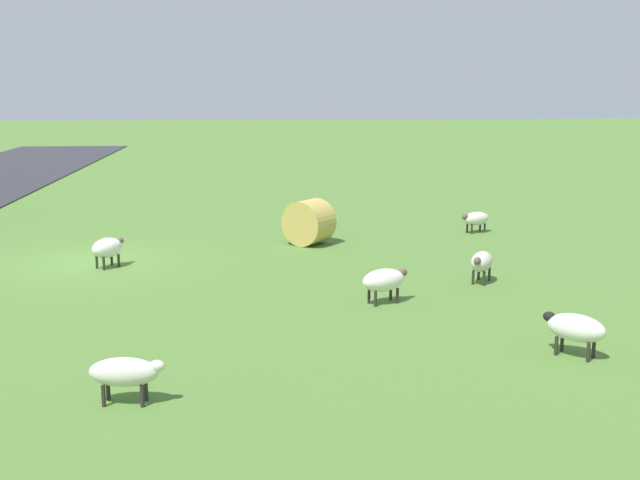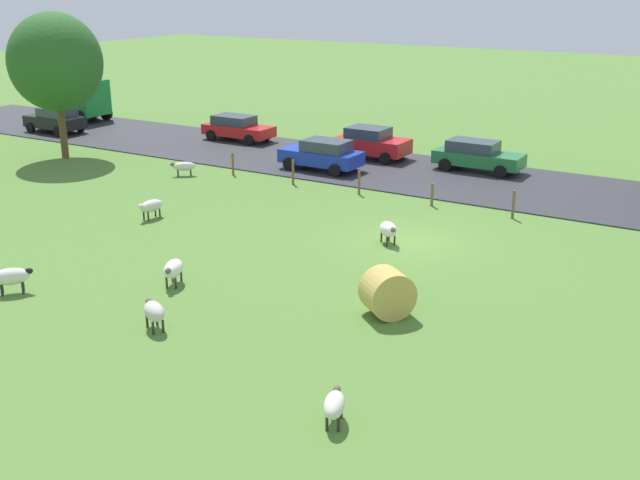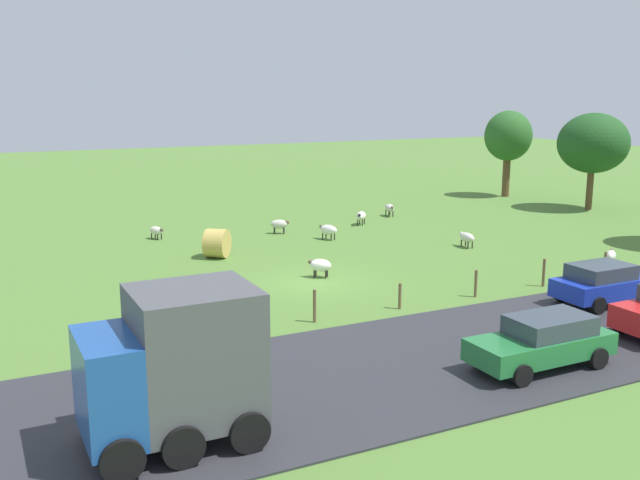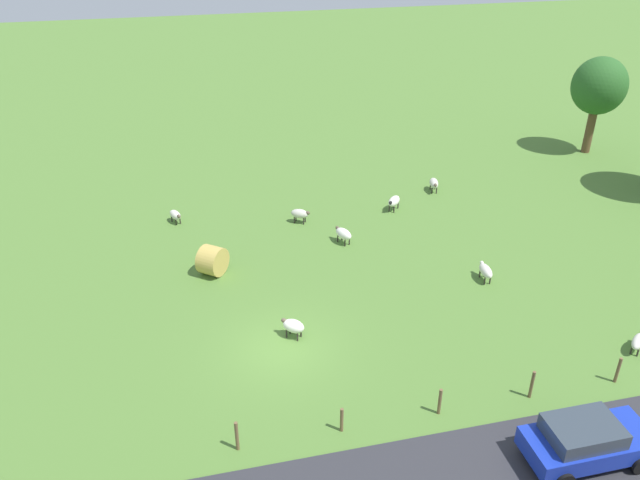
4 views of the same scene
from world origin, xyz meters
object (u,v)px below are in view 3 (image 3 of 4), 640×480
object	(u,v)px
sheep_5	(279,224)
sheep_3	(467,237)
sheep_6	(390,208)
tree_2	(508,137)
sheep_4	(156,231)
car_1	(604,283)
sheep_1	(361,216)
car_3	(543,341)
sheep_2	(328,230)
tree_0	(593,143)
hay_bale_0	(217,243)
truck_0	(174,365)
sheep_7	(611,255)
sheep_0	(320,265)

from	to	relation	value
sheep_5	sheep_3	bearing A→B (deg)	43.16
sheep_3	sheep_5	size ratio (longest dim) A/B	1.13
sheep_5	sheep_6	bearing A→B (deg)	104.02
sheep_3	tree_2	world-z (taller)	tree_2
sheep_4	car_1	size ratio (longest dim) A/B	0.28
sheep_1	tree_2	distance (m)	17.84
sheep_3	car_3	distance (m)	16.94
sheep_3	sheep_5	xyz separation A→B (m)	(-7.87, -7.38, 0.02)
sheep_5	car_1	size ratio (longest dim) A/B	0.27
sheep_1	sheep_6	xyz separation A→B (m)	(-1.90, 3.26, -0.02)
sheep_5	sheep_4	bearing A→B (deg)	-103.30
car_1	sheep_6	bearing A→B (deg)	170.96
sheep_2	car_3	distance (m)	19.87
sheep_2	sheep_5	xyz separation A→B (m)	(-2.81, -1.75, -0.00)
sheep_6	sheep_3	bearing A→B (deg)	-8.52
sheep_6	tree_0	bearing A→B (deg)	74.64
sheep_1	car_3	bearing A→B (deg)	-16.78
sheep_1	sheep_2	xyz separation A→B (m)	(3.13, -3.88, -0.00)
sheep_4	hay_bale_0	distance (m)	6.05
sheep_5	tree_0	xyz separation A→B (m)	(1.62, 22.88, 4.05)
sheep_3	truck_0	distance (m)	24.23
tree_2	truck_0	world-z (taller)	tree_2
sheep_6	hay_bale_0	xyz separation A→B (m)	(6.45, -14.08, 0.17)
sheep_2	sheep_4	world-z (taller)	sheep_2
sheep_7	hay_bale_0	xyz separation A→B (m)	(-9.89, -16.18, 0.23)
sheep_4	truck_0	bearing A→B (deg)	-12.74
sheep_2	car_3	xyz separation A→B (m)	(19.65, -2.99, 0.30)
sheep_0	sheep_2	bearing A→B (deg)	150.39
sheep_6	sheep_4	bearing A→B (deg)	-87.74
sheep_0	truck_0	world-z (taller)	truck_0
hay_bale_0	car_3	world-z (taller)	car_3
car_1	truck_0	bearing A→B (deg)	-78.58
sheep_4	car_3	size ratio (longest dim) A/B	0.26
sheep_7	tree_2	distance (m)	23.36
hay_bale_0	sheep_7	bearing A→B (deg)	58.55
truck_0	sheep_1	bearing A→B (deg)	141.66
sheep_0	sheep_3	distance (m)	9.98
sheep_2	hay_bale_0	distance (m)	7.09
hay_bale_0	car_3	distance (m)	18.65
tree_0	truck_0	distance (m)	40.69
car_1	car_3	size ratio (longest dim) A/B	0.93
sheep_5	truck_0	size ratio (longest dim) A/B	0.28
sheep_0	sheep_2	size ratio (longest dim) A/B	0.87
sheep_4	sheep_6	world-z (taller)	sheep_6
tree_0	car_3	bearing A→B (deg)	-49.17
sheep_3	tree_2	bearing A→B (deg)	133.52
tree_2	sheep_4	bearing A→B (deg)	-81.25
sheep_6	truck_0	distance (m)	32.23
sheep_7	tree_2	xyz separation A→B (m)	(-20.16, 11.03, 4.21)
sheep_6	car_1	world-z (taller)	car_1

